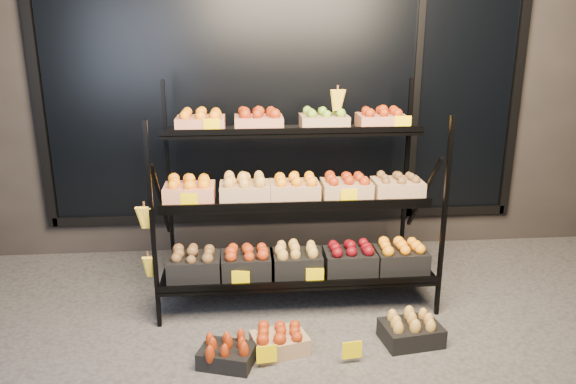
{
  "coord_description": "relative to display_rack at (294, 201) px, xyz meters",
  "views": [
    {
      "loc": [
        -0.41,
        -3.48,
        2.11
      ],
      "look_at": [
        -0.06,
        0.55,
        0.88
      ],
      "focal_mm": 35.0,
      "sensor_mm": 36.0,
      "label": 1
    }
  ],
  "objects": [
    {
      "name": "display_rack",
      "position": [
        0.0,
        0.0,
        0.0
      ],
      "size": [
        2.18,
        1.02,
        1.72
      ],
      "color": "black",
      "rests_on": "ground"
    },
    {
      "name": "floor_crate_right",
      "position": [
        0.73,
        -0.78,
        -0.69
      ],
      "size": [
        0.43,
        0.34,
        0.2
      ],
      "rotation": [
        0.0,
        0.0,
        0.15
      ],
      "color": "black",
      "rests_on": "ground"
    },
    {
      "name": "ground",
      "position": [
        0.01,
        -0.6,
        -0.79
      ],
      "size": [
        24.0,
        24.0,
        0.0
      ],
      "primitive_type": "plane",
      "color": "#514F4C",
      "rests_on": "ground"
    },
    {
      "name": "tag_floor_b",
      "position": [
        0.28,
        -1.0,
        -0.73
      ],
      "size": [
        0.13,
        0.01,
        0.12
      ],
      "primitive_type": "cube",
      "color": "#FAD400",
      "rests_on": "ground"
    },
    {
      "name": "tag_floor_a",
      "position": [
        -0.27,
        -1.0,
        -0.73
      ],
      "size": [
        0.13,
        0.01,
        0.12
      ],
      "primitive_type": "cube",
      "color": "#FAD400",
      "rests_on": "ground"
    },
    {
      "name": "floor_crate_midleft",
      "position": [
        -0.52,
        -0.93,
        -0.7
      ],
      "size": [
        0.4,
        0.34,
        0.18
      ],
      "rotation": [
        0.0,
        0.0,
        -0.31
      ],
      "color": "black",
      "rests_on": "ground"
    },
    {
      "name": "building",
      "position": [
        0.01,
        1.99,
        0.96
      ],
      "size": [
        6.0,
        2.08,
        3.5
      ],
      "color": "#2D2826",
      "rests_on": "ground"
    },
    {
      "name": "floor_crate_midright",
      "position": [
        -0.17,
        -0.82,
        -0.7
      ],
      "size": [
        0.41,
        0.34,
        0.18
      ],
      "rotation": [
        0.0,
        0.0,
        0.27
      ],
      "color": "tan",
      "rests_on": "ground"
    }
  ]
}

